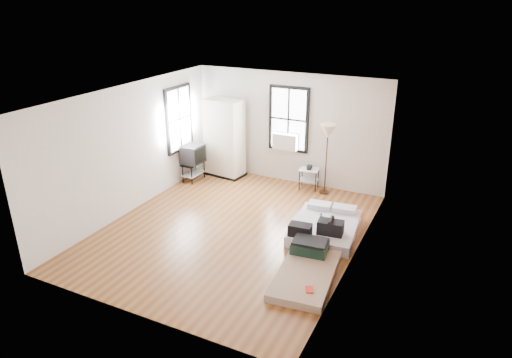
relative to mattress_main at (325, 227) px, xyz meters
The scene contains 8 objects.
ground 1.89m from the mattress_main, 158.37° to the right, with size 6.00×6.00×0.00m, color brown.
room_shell 2.22m from the mattress_main, 167.71° to the right, with size 5.02×6.02×2.80m.
mattress_main is the anchor object (origin of this frame).
mattress_bare 1.53m from the mattress_main, 83.78° to the right, with size 1.09×1.83×0.38m.
wardrobe 4.03m from the mattress_main, 150.21° to the left, with size 1.10×0.71×2.05m.
side_table 2.31m from the mattress_main, 117.81° to the left, with size 0.51×0.43×0.61m.
floor_lamp 2.45m from the mattress_main, 107.93° to the left, with size 0.37×0.37×1.73m.
tv_stand 4.19m from the mattress_main, 162.31° to the left, with size 0.50×0.69×0.95m.
Camera 1 is at (4.06, -7.30, 4.54)m, focal length 32.00 mm.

